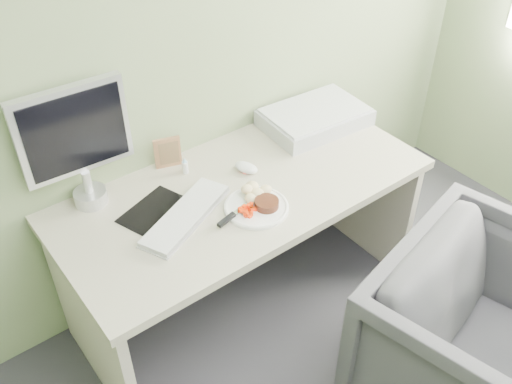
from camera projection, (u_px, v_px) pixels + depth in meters
wall_back at (184, 18)px, 2.25m from camera, size 3.50×0.00×3.50m
desk at (243, 219)px, 2.53m from camera, size 1.60×0.75×0.73m
plate at (256, 207)px, 2.30m from camera, size 0.26×0.26×0.01m
steak at (267, 204)px, 2.28m from camera, size 0.11×0.11×0.03m
potato_pile at (253, 190)px, 2.32m from camera, size 0.13×0.11×0.06m
carrot_heap at (250, 209)px, 2.25m from camera, size 0.07×0.07×0.04m
steak_knife at (233, 215)px, 2.23m from camera, size 0.23×0.08×0.02m
mousepad at (160, 214)px, 2.28m from camera, size 0.34×0.32×0.00m
keyboard at (186, 215)px, 2.25m from camera, size 0.47×0.31×0.02m
computer_mouse at (246, 168)px, 2.49m from camera, size 0.10×0.13×0.04m
photo_frame at (168, 152)px, 2.48m from camera, size 0.12×0.05×0.15m
eyedrop_bottle at (185, 166)px, 2.47m from camera, size 0.03×0.03×0.08m
scanner at (315, 118)px, 2.77m from camera, size 0.52×0.37×0.08m
monitor at (76, 141)px, 2.16m from camera, size 0.43×0.13×0.52m
desk_chair at (492, 352)px, 2.17m from camera, size 1.00×1.02×0.78m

